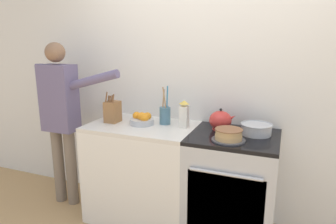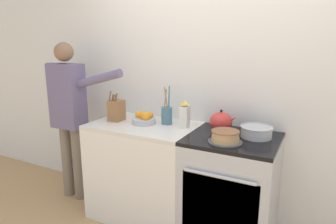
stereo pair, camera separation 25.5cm
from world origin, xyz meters
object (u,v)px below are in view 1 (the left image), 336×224
layer_cake (229,135)px  knife_block (113,112)px  mixing_bowl (256,129)px  person_baker (61,111)px  tea_kettle (221,120)px  fruit_bowl (142,119)px  stove_range (231,187)px  utensil_crock (165,115)px  milk_carton (184,115)px

layer_cake → knife_block: size_ratio=0.89×
mixing_bowl → person_baker: (-1.85, -0.14, 0.02)m
tea_kettle → fruit_bowl: (-0.70, -0.10, -0.03)m
person_baker → tea_kettle: bearing=13.7°
stove_range → mixing_bowl: mixing_bowl is taller
layer_cake → utensil_crock: bearing=158.1°
mixing_bowl → utensil_crock: 0.81m
stove_range → layer_cake: 0.52m
utensil_crock → milk_carton: (0.20, -0.04, 0.03)m
fruit_bowl → milk_carton: 0.39m
stove_range → knife_block: (-1.13, -0.01, 0.56)m
stove_range → mixing_bowl: size_ratio=3.64×
utensil_crock → milk_carton: size_ratio=1.46×
mixing_bowl → milk_carton: (-0.61, -0.02, 0.07)m
layer_cake → mixing_bowl: layer_cake is taller
knife_block → person_baker: (-0.56, -0.05, -0.03)m
mixing_bowl → person_baker: bearing=-175.5°
fruit_bowl → milk_carton: milk_carton is taller
layer_cake → mixing_bowl: 0.30m
milk_carton → person_baker: bearing=-174.2°
milk_carton → layer_cake: bearing=-26.4°
stove_range → person_baker: 1.77m
stove_range → fruit_bowl: 0.98m
knife_block → fruit_bowl: knife_block is taller
tea_kettle → knife_block: size_ratio=0.81×
milk_carton → stove_range: bearing=-8.6°
tea_kettle → utensil_crock: bearing=-178.3°
milk_carton → fruit_bowl: bearing=-172.7°
fruit_bowl → person_baker: size_ratio=0.13×
layer_cake → knife_block: (-1.11, 0.14, 0.06)m
milk_carton → knife_block: bearing=-173.6°
stove_range → tea_kettle: bearing=139.1°
tea_kettle → person_baker: bearing=-173.4°
layer_cake → mixing_bowl: size_ratio=1.02×
utensil_crock → knife_block: bearing=-166.7°
stove_range → knife_block: size_ratio=3.19×
stove_range → tea_kettle: 0.57m
mixing_bowl → fruit_bowl: size_ratio=1.16×
mixing_bowl → knife_block: (-1.29, -0.09, 0.05)m
layer_cake → knife_block: bearing=172.9°
layer_cake → milk_carton: bearing=153.6°
mixing_bowl → knife_block: size_ratio=0.88×
stove_range → milk_carton: milk_carton is taller
layer_cake → fruit_bowl: bearing=168.6°
mixing_bowl → utensil_crock: bearing=178.6°
layer_cake → tea_kettle: 0.29m
stove_range → fruit_bowl: size_ratio=4.23×
tea_kettle → person_baker: person_baker is taller
layer_cake → tea_kettle: bearing=114.0°
stove_range → person_baker: bearing=-178.1°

